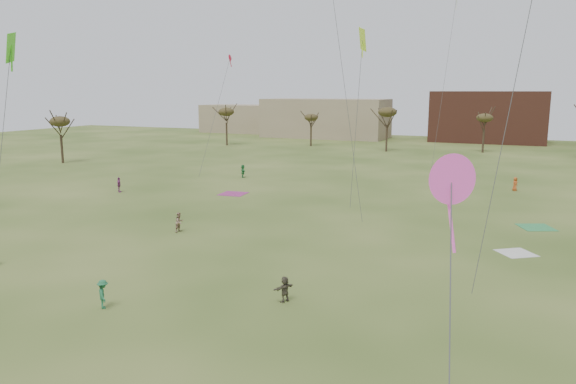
% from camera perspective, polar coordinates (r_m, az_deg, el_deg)
% --- Properties ---
extents(ground, '(260.00, 260.00, 0.00)m').
position_cam_1_polar(ground, '(27.94, -10.43, -15.40)').
color(ground, '#314C17').
rests_on(ground, ground).
extents(flyer_near_center, '(1.21, 1.19, 1.67)m').
position_cam_1_polar(flyer_near_center, '(32.99, -18.77, -10.08)').
color(flyer_near_center, '#246C41').
rests_on(flyer_near_center, ground).
extents(spectator_fore_b, '(0.76, 0.92, 1.73)m').
position_cam_1_polar(spectator_fore_b, '(48.46, -11.29, -3.11)').
color(spectator_fore_b, '#A17D66').
rests_on(spectator_fore_b, ground).
extents(spectator_fore_c, '(1.05, 1.48, 1.54)m').
position_cam_1_polar(spectator_fore_c, '(32.21, -0.34, -10.12)').
color(spectator_fore_c, brown).
rests_on(spectator_fore_c, ground).
extents(spectator_mid_d, '(0.90, 1.15, 1.82)m').
position_cam_1_polar(spectator_mid_d, '(69.14, -17.26, 0.73)').
color(spectator_mid_d, '#9F428C').
rests_on(spectator_mid_d, ground).
extents(flyer_far_a, '(1.40, 1.69, 1.82)m').
position_cam_1_polar(flyer_far_a, '(77.51, -4.74, 2.19)').
color(flyer_far_a, '#2B8241').
rests_on(flyer_far_a, ground).
extents(flyer_far_b, '(0.85, 0.98, 1.69)m').
position_cam_1_polar(flyer_far_b, '(72.55, 22.65, 0.78)').
color(flyer_far_b, '#C85522').
rests_on(flyer_far_b, ground).
extents(blanket_cream, '(3.36, 3.36, 0.03)m').
position_cam_1_polar(blanket_cream, '(45.04, 22.74, -5.92)').
color(blanket_cream, white).
rests_on(blanket_cream, ground).
extents(blanket_plum, '(3.24, 3.24, 0.03)m').
position_cam_1_polar(blanket_plum, '(65.40, -5.74, -0.19)').
color(blanket_plum, '#A4327B').
rests_on(blanket_plum, ground).
extents(blanket_olive, '(3.68, 3.68, 0.03)m').
position_cam_1_polar(blanket_olive, '(54.04, 24.52, -3.40)').
color(blanket_olive, '#379953').
rests_on(blanket_olive, ground).
extents(kites_aloft, '(76.70, 64.04, 25.69)m').
position_cam_1_polar(kites_aloft, '(53.21, 11.96, 18.65)').
color(kites_aloft, red).
rests_on(kites_aloft, ground).
extents(tree_line, '(117.44, 49.32, 8.91)m').
position_cam_1_polar(tree_line, '(101.31, 14.21, 7.38)').
color(tree_line, '#3A2B1E').
rests_on(tree_line, ground).
extents(building_tan, '(32.00, 14.00, 10.00)m').
position_cam_1_polar(building_tan, '(144.50, 3.95, 7.70)').
color(building_tan, '#937F60').
rests_on(building_tan, ground).
extents(building_brick, '(26.00, 16.00, 12.00)m').
position_cam_1_polar(building_brick, '(141.02, 20.27, 7.42)').
color(building_brick, brown).
rests_on(building_brick, ground).
extents(building_tan_west, '(20.00, 12.00, 8.00)m').
position_cam_1_polar(building_tan_west, '(163.43, -5.21, 7.66)').
color(building_tan_west, '#937F60').
rests_on(building_tan_west, ground).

